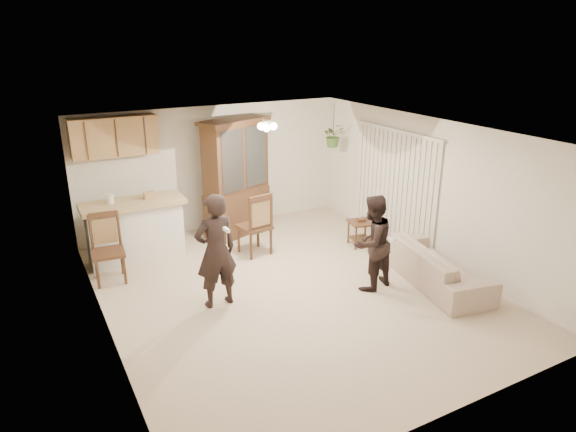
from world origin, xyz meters
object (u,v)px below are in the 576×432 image
sofa (437,262)px  side_table (361,233)px  chair_bar (110,263)px  child (372,248)px  china_hutch (236,178)px  chair_hutch_left (251,215)px  adult (216,249)px  chair_hutch_right (255,236)px

sofa → side_table: size_ratio=3.50×
chair_bar → child: bearing=-26.0°
china_hutch → side_table: china_hutch is taller
chair_hutch_left → chair_bar: bearing=-139.8°
adult → chair_hutch_right: adult is taller
adult → side_table: bearing=-168.3°
adult → child: size_ratio=1.33×
china_hutch → adult: bearing=-140.1°
sofa → chair_hutch_left: 3.96m
child → side_table: 1.78m
chair_bar → chair_hutch_left: size_ratio=0.99×
chair_hutch_left → adult: bearing=-102.4°
china_hutch → chair_hutch_right: (-0.14, -1.11, -0.81)m
adult → china_hutch: china_hutch is taller
sofa → child: (-1.04, 0.38, 0.31)m
sofa → child: 1.15m
child → chair_hutch_left: bearing=-92.6°
sofa → side_table: (-0.14, 1.86, -0.12)m
side_table → chair_hutch_left: (-1.49, 1.75, 0.07)m
side_table → chair_bar: 4.53m
sofa → chair_hutch_right: (-2.07, 2.48, -0.04)m
china_hutch → side_table: size_ratio=4.30×
adult → sofa: bearing=160.2°
child → chair_hutch_right: size_ratio=1.16×
adult → chair_bar: bearing=-53.6°
adult → chair_bar: 2.08m
child → chair_hutch_right: 2.37m
chair_hutch_right → chair_hutch_left: bearing=-119.1°
chair_bar → chair_hutch_right: bearing=3.4°
child → china_hutch: 3.37m
sofa → china_hutch: size_ratio=0.82×
sofa → china_hutch: bearing=39.6°
china_hutch → side_table: 2.64m
chair_hutch_left → chair_hutch_right: bearing=-90.1°
child → side_table: (0.90, 1.48, -0.42)m
side_table → sofa: bearing=-85.6°
adult → china_hutch: size_ratio=0.78×
child → side_table: bearing=-134.2°
adult → chair_hutch_right: bearing=-134.1°
child → side_table: size_ratio=2.52×
side_table → chair_hutch_left: chair_hutch_left is taller
china_hutch → chair_hutch_left: (0.30, 0.01, -0.81)m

